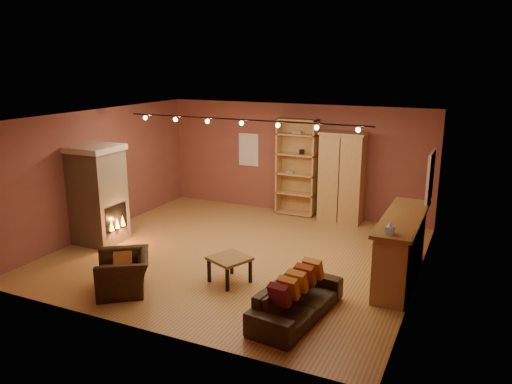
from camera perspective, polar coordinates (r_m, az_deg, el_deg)
The scene contains 16 objects.
floor at distance 10.31m, azimuth -2.06°, elevation -7.05°, with size 7.00×7.00×0.00m, color olive.
ceiling at distance 9.63m, azimuth -2.21°, elevation 8.62°, with size 7.00×7.00×0.00m, color brown.
back_wall at distance 12.79m, azimuth 4.48°, elevation 3.77°, with size 7.00×0.02×2.80m, color brown.
left_wall at distance 11.84m, azimuth -17.44°, elevation 2.24°, with size 0.02×6.50×2.80m, color brown.
right_wall at distance 8.91m, azimuth 18.40°, elevation -1.84°, with size 0.02×6.50×2.80m, color brown.
fireplace at distance 11.18m, azimuth -17.59°, elevation -0.27°, with size 1.01×0.98×2.12m.
back_window at distance 13.24m, azimuth -0.84°, elevation 4.86°, with size 0.56×0.04×0.86m, color silver.
bookcase at distance 12.66m, azimuth 4.75°, elevation 2.95°, with size 1.00×0.39×2.45m.
armoire at distance 12.20m, azimuth 9.77°, elevation 1.66°, with size 1.09×0.62×2.21m.
bar_counter at distance 9.27m, azimuth 16.22°, elevation -6.18°, with size 0.66×2.51×1.20m.
tissue_box at distance 8.09m, azimuth 15.07°, elevation -4.03°, with size 0.15×0.15×0.23m.
right_window at distance 10.20m, azimuth 19.30°, elevation 1.59°, with size 0.05×0.90×1.00m, color silver.
loveseat at distance 7.78m, azimuth 4.71°, elevation -11.53°, with size 0.79×1.95×0.78m.
armchair at distance 8.88m, azimuth -14.94°, elevation -8.24°, with size 1.11×1.18×0.87m.
coffee_table at distance 8.91m, azimuth -3.04°, elevation -7.86°, with size 0.82×0.82×0.47m.
track_rail at distance 9.82m, azimuth -1.67°, elevation 8.06°, with size 5.20×0.09×0.13m.
Camera 1 is at (4.35, -8.53, 3.83)m, focal length 35.00 mm.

